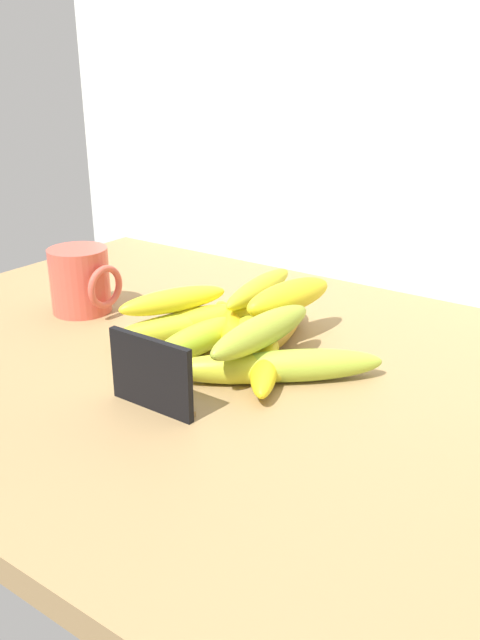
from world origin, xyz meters
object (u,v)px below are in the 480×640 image
banana_2 (243,369)px  banana_7 (209,320)px  banana_5 (198,339)px  banana_8 (238,340)px  banana_1 (297,365)px  banana_12 (174,300)px  banana_9 (280,325)px  banana_0 (266,359)px  banana_4 (180,326)px  banana_6 (231,329)px  banana_13 (263,330)px  banana_3 (254,312)px  banana_10 (259,288)px  chalkboard_sign (151,377)px  banana_11 (289,296)px  coffee_mug (81,281)px

banana_2 → banana_7: bearing=143.0°
banana_5 → banana_8: size_ratio=0.92×
banana_1 → banana_5: bearing=-177.1°
banana_12 → banana_9: bearing=32.6°
banana_5 → banana_0: bearing=2.4°
banana_4 → banana_9: 13.59cm
banana_2 → banana_12: bearing=159.9°
banana_6 → banana_13: (8.54, -5.18, 3.67)cm
banana_3 → banana_6: size_ratio=0.77×
banana_5 → banana_10: (0.10, 14.02, 3.05)cm
banana_12 → banana_3: bearing=61.7°
chalkboard_sign → banana_7: (-7.63, 19.82, -1.74)cm
banana_7 → banana_8: bearing=-20.9°
banana_10 → banana_8: bearing=-70.0°
banana_5 → banana_12: bearing=159.9°
banana_3 → banana_12: 12.87cm
banana_5 → banana_9: size_ratio=0.87×
banana_4 → banana_0: bearing=-6.4°
banana_1 → banana_8: (-10.27, 2.39, -0.21)cm
banana_1 → banana_4: size_ratio=1.08×
banana_2 → banana_3: bearing=120.0°
banana_2 → banana_10: 20.10cm
chalkboard_sign → banana_7: 21.31cm
banana_2 → banana_4: (-14.32, 5.59, 0.10)cm
banana_5 → banana_6: bearing=77.5°
banana_2 → banana_11: 14.79cm
banana_7 → banana_9: (9.00, 4.20, -0.02)cm
banana_4 → banana_12: 3.68cm
banana_1 → banana_9: banana_9 is taller
coffee_mug → banana_10: (24.03, 12.04, 0.17)cm
coffee_mug → banana_4: 19.30cm
coffee_mug → banana_8: 28.21cm
banana_6 → banana_11: size_ratio=1.36×
banana_2 → banana_8: banana_2 is taller
banana_0 → banana_6: (-9.01, 5.01, 0.05)cm
banana_4 → banana_5: banana_5 is taller
coffee_mug → banana_13: (33.68, -1.71, 0.60)cm
banana_1 → banana_4: 19.26cm
banana_0 → banana_3: banana_0 is taller
banana_7 → banana_8: banana_7 is taller
banana_1 → banana_11: bearing=126.3°
chalkboard_sign → banana_11: 24.78cm
coffee_mug → banana_11: bearing=15.2°
banana_4 → banana_11: size_ratio=1.26×
banana_8 → banana_12: size_ratio=1.11×
banana_2 → banana_13: bearing=85.6°
banana_5 → banana_12: banana_12 is taller
banana_2 → banana_12: (-15.34, 5.62, 3.64)cm
banana_9 → banana_11: (0.95, 0.53, 4.20)cm
banana_12 → coffee_mug: bearing=-179.5°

